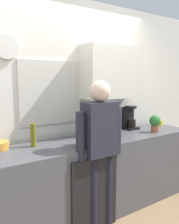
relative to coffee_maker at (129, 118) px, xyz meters
name	(u,v)px	position (x,y,z in m)	size (l,w,h in m)	color
kitchen_counter	(84,178)	(-0.92, -0.23, -0.60)	(3.20, 0.64, 0.90)	#4C4C51
dishwasher_panel	(95,195)	(-1.00, -0.56, -0.64)	(0.56, 0.02, 0.81)	black
back_wall_assembly	(72,99)	(-0.85, 0.18, 0.31)	(4.80, 0.42, 2.60)	silver
coffee_maker	(129,118)	(0.00, 0.00, 0.00)	(0.20, 0.20, 0.33)	black
bottle_clear_soda	(102,124)	(-0.54, -0.07, -0.01)	(0.09, 0.09, 0.28)	#2D8C33
bottle_green_wine	(81,125)	(-0.84, -0.04, 0.00)	(0.07, 0.07, 0.30)	#195923
bottle_dark_sauce	(80,136)	(-1.02, -0.31, -0.06)	(0.06, 0.06, 0.18)	black
bottle_olive_oil	(33,135)	(-1.48, -0.10, -0.02)	(0.06, 0.06, 0.25)	olive
cup_yellow_cup	(160,123)	(0.53, -0.13, -0.10)	(0.07, 0.07, 0.09)	yellow
potted_plant	(155,122)	(0.13, -0.36, -0.01)	(0.15, 0.15, 0.23)	#9E5638
person_at_sink	(100,143)	(-0.92, -0.53, -0.10)	(0.57, 0.22, 1.60)	black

